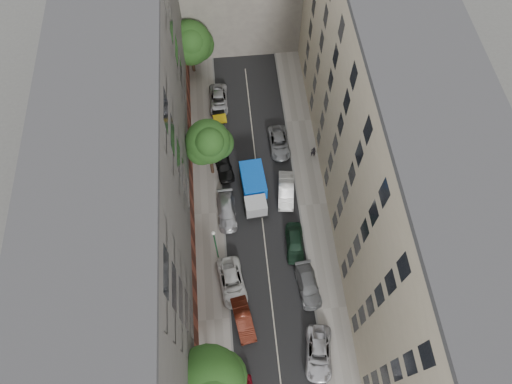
{
  "coord_description": "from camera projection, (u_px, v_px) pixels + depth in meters",
  "views": [
    {
      "loc": [
        -2.56,
        -21.02,
        43.07
      ],
      "look_at": [
        -0.65,
        -1.1,
        6.0
      ],
      "focal_mm": 32.0,
      "sensor_mm": 36.0,
      "label": 1
    }
  ],
  "objects": [
    {
      "name": "sidewalk_left",
      "position": [
        209.0,
        214.0,
        47.64
      ],
      "size": [
        3.0,
        44.0,
        0.15
      ],
      "primitive_type": "cube",
      "color": "gray",
      "rests_on": "ground"
    },
    {
      "name": "car_right_0",
      "position": [
        319.0,
        353.0,
        40.42
      ],
      "size": [
        3.03,
        5.28,
        1.39
      ],
      "primitive_type": "imported",
      "rotation": [
        0.0,
        0.0,
        -0.15
      ],
      "color": "silver",
      "rests_on": "ground"
    },
    {
      "name": "car_right_3",
      "position": [
        286.0,
        191.0,
        48.18
      ],
      "size": [
        2.15,
        4.7,
        1.49
      ],
      "primitive_type": "imported",
      "rotation": [
        0.0,
        0.0,
        -0.13
      ],
      "color": "silver",
      "rests_on": "ground"
    },
    {
      "name": "tree_mid",
      "position": [
        209.0,
        143.0,
        44.95
      ],
      "size": [
        4.85,
        4.5,
        8.31
      ],
      "color": "#382619",
      "rests_on": "sidewalk_left"
    },
    {
      "name": "tree_near",
      "position": [
        210.0,
        384.0,
        34.53
      ],
      "size": [
        5.83,
        5.63,
        8.65
      ],
      "color": "#382619",
      "rests_on": "sidewalk_left"
    },
    {
      "name": "tree_far",
      "position": [
        190.0,
        44.0,
        53.05
      ],
      "size": [
        5.43,
        5.18,
        7.14
      ],
      "color": "#382619",
      "rests_on": "sidewalk_left"
    },
    {
      "name": "pedestrian",
      "position": [
        313.0,
        152.0,
        50.29
      ],
      "size": [
        0.64,
        0.5,
        1.56
      ],
      "primitive_type": "imported",
      "rotation": [
        0.0,
        0.0,
        2.9
      ],
      "color": "black",
      "rests_on": "sidewalk_right"
    },
    {
      "name": "car_left_5",
      "position": [
        220.0,
        124.0,
        52.44
      ],
      "size": [
        1.65,
        3.95,
        1.27
      ],
      "primitive_type": "imported",
      "rotation": [
        0.0,
        0.0,
        0.08
      ],
      "color": "black",
      "rests_on": "ground"
    },
    {
      "name": "lamp_post",
      "position": [
        215.0,
        242.0,
        41.9
      ],
      "size": [
        0.36,
        0.36,
        6.21
      ],
      "color": "#1A5C31",
      "rests_on": "sidewalk_left"
    },
    {
      "name": "car_left_1",
      "position": [
        243.0,
        320.0,
        41.81
      ],
      "size": [
        2.22,
        4.5,
        1.42
      ],
      "primitive_type": "imported",
      "rotation": [
        0.0,
        0.0,
        0.17
      ],
      "color": "#4E1A0F",
      "rests_on": "ground"
    },
    {
      "name": "ground",
      "position": [
        261.0,
        209.0,
        47.96
      ],
      "size": [
        120.0,
        120.0,
        0.0
      ],
      "primitive_type": "plane",
      "color": "#4C4C49",
      "rests_on": "ground"
    },
    {
      "name": "building_right",
      "position": [
        388.0,
        148.0,
        39.66
      ],
      "size": [
        8.0,
        44.0,
        20.0
      ],
      "primitive_type": "cube",
      "color": "#BAAC91",
      "rests_on": "ground"
    },
    {
      "name": "road_surface",
      "position": [
        261.0,
        209.0,
        47.95
      ],
      "size": [
        8.0,
        44.0,
        0.02
      ],
      "primitive_type": "cube",
      "color": "black",
      "rests_on": "ground"
    },
    {
      "name": "car_right_1",
      "position": [
        308.0,
        286.0,
        43.36
      ],
      "size": [
        2.35,
        4.81,
        1.35
      ],
      "primitive_type": "imported",
      "rotation": [
        0.0,
        0.0,
        0.1
      ],
      "color": "slate",
      "rests_on": "ground"
    },
    {
      "name": "building_left",
      "position": [
        133.0,
        169.0,
        38.66
      ],
      "size": [
        8.0,
        44.0,
        20.0
      ],
      "primitive_type": "cube",
      "color": "#4D4B48",
      "rests_on": "ground"
    },
    {
      "name": "car_left_6",
      "position": [
        219.0,
        100.0,
        54.12
      ],
      "size": [
        2.28,
        4.76,
        1.31
      ],
      "primitive_type": "imported",
      "rotation": [
        0.0,
        0.0,
        -0.02
      ],
      "color": "#BABAC0",
      "rests_on": "ground"
    },
    {
      "name": "sidewalk_right",
      "position": [
        313.0,
        205.0,
        48.14
      ],
      "size": [
        3.0,
        44.0,
        0.15
      ],
      "primitive_type": "cube",
      "color": "gray",
      "rests_on": "ground"
    },
    {
      "name": "car_left_4",
      "position": [
        223.0,
        165.0,
        49.71
      ],
      "size": [
        2.43,
        4.5,
        1.45
      ],
      "primitive_type": "imported",
      "rotation": [
        0.0,
        0.0,
        0.17
      ],
      "color": "black",
      "rests_on": "ground"
    },
    {
      "name": "car_right_2",
      "position": [
        295.0,
        243.0,
        45.36
      ],
      "size": [
        2.05,
        4.46,
        1.48
      ],
      "primitive_type": "imported",
      "rotation": [
        0.0,
        0.0,
        -0.07
      ],
      "color": "black",
      "rests_on": "ground"
    },
    {
      "name": "car_left_3",
      "position": [
        227.0,
        211.0,
        47.1
      ],
      "size": [
        2.02,
        4.75,
        1.37
      ],
      "primitive_type": "imported",
      "rotation": [
        0.0,
        0.0,
        0.02
      ],
      "color": "#B0B0B5",
      "rests_on": "ground"
    },
    {
      "name": "car_left_2",
      "position": [
        232.0,
        282.0,
        43.48
      ],
      "size": [
        2.99,
        5.34,
        1.41
      ],
      "primitive_type": "imported",
      "rotation": [
        0.0,
        0.0,
        0.13
      ],
      "color": "silver",
      "rests_on": "ground"
    },
    {
      "name": "tarp_truck",
      "position": [
        254.0,
        188.0,
        47.48
      ],
      "size": [
        2.68,
        5.95,
        2.68
      ],
      "rotation": [
        0.0,
        0.0,
        0.08
      ],
      "color": "black",
      "rests_on": "ground"
    },
    {
      "name": "car_right_4",
      "position": [
        279.0,
        143.0,
        51.2
      ],
      "size": [
        2.28,
        4.73,
        1.3
      ],
      "primitive_type": "imported",
      "rotation": [
        0.0,
        0.0,
        0.03
      ],
      "color": "slate",
      "rests_on": "ground"
    }
  ]
}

